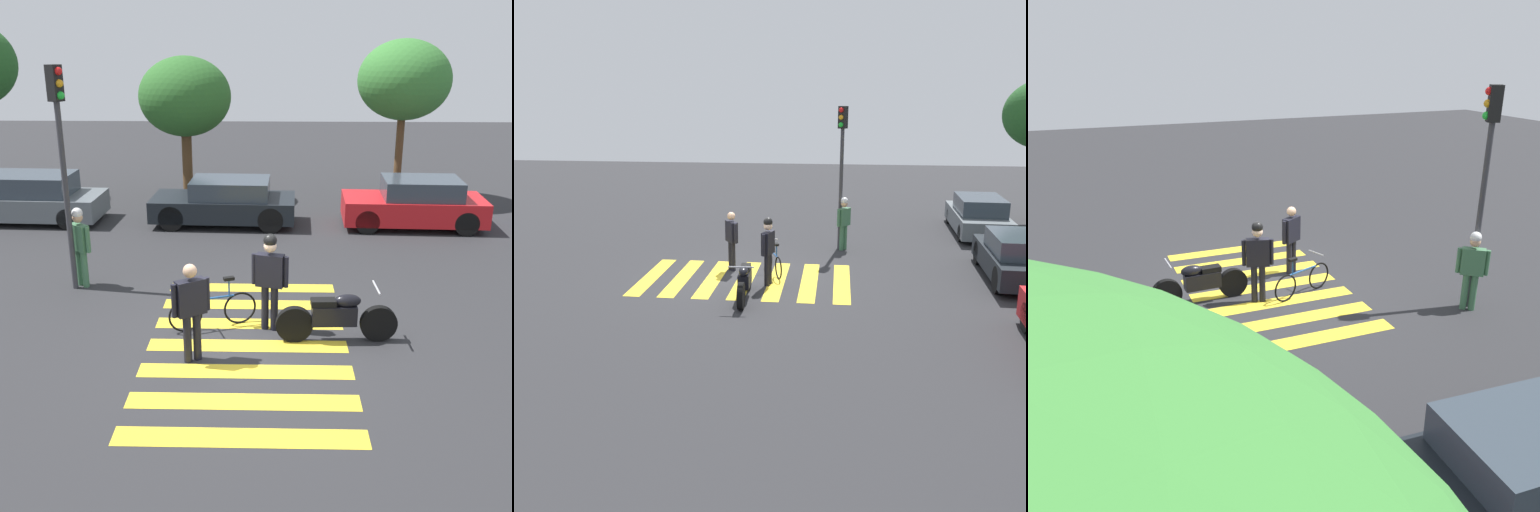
% 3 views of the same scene
% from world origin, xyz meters
% --- Properties ---
extents(ground_plane, '(60.00, 60.00, 0.00)m').
position_xyz_m(ground_plane, '(0.00, 0.00, 0.00)').
color(ground_plane, '#2B2B2D').
extents(police_motorcycle, '(2.19, 0.62, 1.05)m').
position_xyz_m(police_motorcycle, '(1.58, 0.24, 0.47)').
color(police_motorcycle, black).
rests_on(police_motorcycle, ground_plane).
extents(leaning_bicycle, '(1.61, 0.70, 0.98)m').
position_xyz_m(leaning_bicycle, '(-0.67, 0.73, 0.36)').
color(leaning_bicycle, black).
rests_on(leaning_bicycle, ground_plane).
extents(officer_on_foot, '(0.60, 0.44, 1.74)m').
position_xyz_m(officer_on_foot, '(-0.91, -0.54, 1.00)').
color(officer_on_foot, black).
rests_on(officer_on_foot, ground_plane).
extents(officer_by_motorcycle, '(0.68, 0.33, 1.88)m').
position_xyz_m(officer_by_motorcycle, '(0.39, 0.70, 1.10)').
color(officer_by_motorcycle, black).
rests_on(officer_by_motorcycle, ground_plane).
extents(pedestrian_bystander, '(0.55, 0.45, 1.78)m').
position_xyz_m(pedestrian_bystander, '(-3.72, 2.74, 1.03)').
color(pedestrian_bystander, '#3F724C').
rests_on(pedestrian_bystander, ground_plane).
extents(crosswalk_stripes, '(3.55, 5.85, 0.01)m').
position_xyz_m(crosswalk_stripes, '(0.00, -0.00, 0.00)').
color(crosswalk_stripes, yellow).
rests_on(crosswalk_stripes, ground_plane).
extents(car_grey_coupe, '(4.70, 1.97, 1.41)m').
position_xyz_m(car_grey_coupe, '(-6.82, 7.77, 0.66)').
color(car_grey_coupe, black).
rests_on(car_grey_coupe, ground_plane).
extents(car_black_suv, '(4.17, 1.91, 1.33)m').
position_xyz_m(car_black_suv, '(-0.92, 7.57, 0.64)').
color(car_black_suv, black).
rests_on(car_black_suv, ground_plane).
extents(car_red_convertible, '(4.03, 1.89, 1.40)m').
position_xyz_m(car_red_convertible, '(4.49, 7.42, 0.67)').
color(car_red_convertible, black).
rests_on(car_red_convertible, ground_plane).
extents(traffic_light_pole, '(0.36, 0.33, 4.69)m').
position_xyz_m(traffic_light_pole, '(-3.85, 2.60, 3.11)').
color(traffic_light_pole, '#38383D').
rests_on(traffic_light_pole, ground_plane).
extents(street_tree_mid, '(2.96, 2.96, 4.60)m').
position_xyz_m(street_tree_mid, '(-2.39, 10.60, 3.31)').
color(street_tree_mid, brown).
rests_on(street_tree_mid, ground_plane).
extents(street_tree_far, '(2.94, 2.94, 5.11)m').
position_xyz_m(street_tree_far, '(4.57, 10.60, 3.84)').
color(street_tree_far, brown).
rests_on(street_tree_far, ground_plane).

